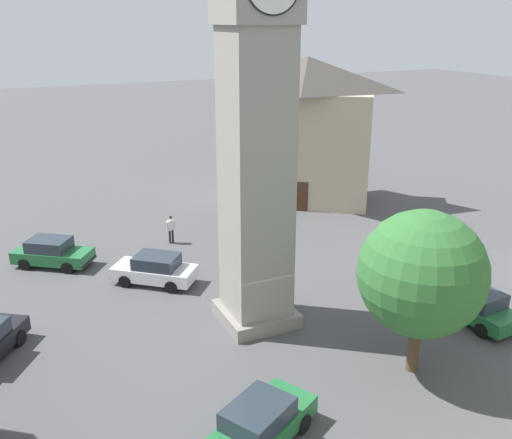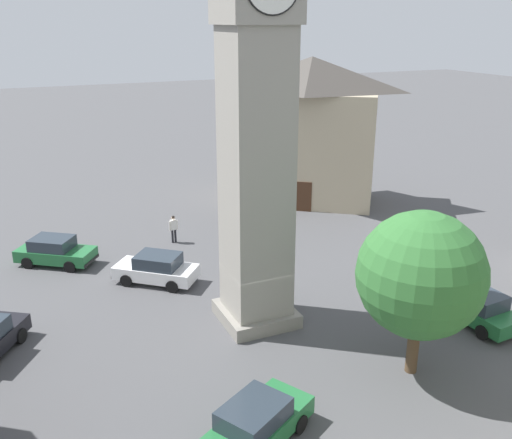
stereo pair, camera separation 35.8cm
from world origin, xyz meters
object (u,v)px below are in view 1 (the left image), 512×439
object	(u,v)px
tree	(422,274)
clock_tower	(256,13)
car_blue_kerb	(474,305)
building_shop_left	(306,130)
car_red_corner	(260,424)
pedestrian	(171,227)
car_white_side	(155,269)
car_silver_kerb	(52,252)

from	to	relation	value
tree	clock_tower	bearing A→B (deg)	-57.39
car_blue_kerb	building_shop_left	distance (m)	19.09
clock_tower	car_red_corner	xyz separation A→B (m)	(3.15, 7.09, -12.01)
pedestrian	car_white_side	bearing A→B (deg)	64.71
car_red_corner	car_white_side	bearing A→B (deg)	-90.45
clock_tower	car_red_corner	distance (m)	14.30
car_silver_kerb	pedestrian	distance (m)	6.77
car_silver_kerb	car_red_corner	distance (m)	17.53
car_red_corner	car_white_side	size ratio (longest dim) A/B	1.04
building_shop_left	car_blue_kerb	bearing A→B (deg)	84.00
car_white_side	pedestrian	bearing A→B (deg)	-115.29
car_silver_kerb	pedestrian	size ratio (longest dim) A/B	2.57
car_silver_kerb	car_red_corner	xyz separation A→B (m)	(-4.33, 16.99, 0.00)
car_red_corner	car_white_side	xyz separation A→B (m)	(-0.10, -12.54, 0.00)
car_white_side	tree	size ratio (longest dim) A/B	0.67
pedestrian	clock_tower	bearing A→B (deg)	94.07
car_blue_kerb	car_white_side	distance (m)	15.10
clock_tower	building_shop_left	size ratio (longest dim) A/B	2.01
car_blue_kerb	car_white_side	world-z (taller)	same
clock_tower	car_silver_kerb	bearing A→B (deg)	-52.89
car_blue_kerb	car_red_corner	xyz separation A→B (m)	(11.82, 3.02, 0.00)
car_blue_kerb	car_red_corner	bearing A→B (deg)	14.33
building_shop_left	tree	bearing A→B (deg)	71.43
car_white_side	tree	xyz separation A→B (m)	(-6.84, 11.36, 3.25)
car_blue_kerb	car_white_side	bearing A→B (deg)	-39.07
car_white_side	building_shop_left	xyz separation A→B (m)	(-13.66, -8.95, 4.43)
car_white_side	pedestrian	xyz separation A→B (m)	(-2.32, -4.91, 0.25)
car_silver_kerb	car_white_side	size ratio (longest dim) A/B	1.02
car_silver_kerb	car_blue_kerb	bearing A→B (deg)	139.14
car_silver_kerb	car_red_corner	world-z (taller)	same
car_blue_kerb	pedestrian	world-z (taller)	pedestrian
car_silver_kerb	tree	xyz separation A→B (m)	(-11.27, 15.81, 3.25)
car_red_corner	pedestrian	xyz separation A→B (m)	(-2.42, -17.45, 0.25)
tree	building_shop_left	distance (m)	21.46
car_red_corner	pedestrian	size ratio (longest dim) A/B	2.62
pedestrian	tree	size ratio (longest dim) A/B	0.27
car_red_corner	car_white_side	distance (m)	12.54
clock_tower	car_silver_kerb	world-z (taller)	clock_tower
car_white_side	building_shop_left	world-z (taller)	building_shop_left
pedestrian	car_silver_kerb	bearing A→B (deg)	3.87
clock_tower	car_white_side	xyz separation A→B (m)	(3.06, -5.45, -12.01)
car_silver_kerb	car_white_side	distance (m)	6.28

